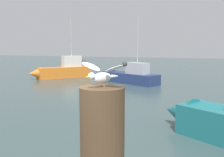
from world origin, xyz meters
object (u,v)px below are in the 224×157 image
(seagull, at_px, (102,74))
(boat_orange, at_px, (61,71))
(boat_navy, at_px, (125,76))
(mooring_post, at_px, (102,146))

(seagull, relative_size, boat_orange, 0.11)
(seagull, relative_size, boat_navy, 0.10)
(boat_navy, bearing_deg, boat_orange, 174.76)
(mooring_post, distance_m, boat_navy, 16.62)
(seagull, height_order, boat_orange, boat_orange)
(boat_navy, bearing_deg, seagull, -72.04)
(mooring_post, height_order, boat_navy, boat_navy)
(seagull, bearing_deg, boat_navy, 107.96)
(seagull, distance_m, boat_orange, 19.77)
(boat_orange, distance_m, boat_navy, 5.94)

